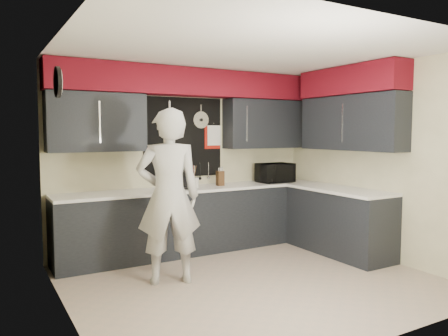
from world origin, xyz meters
TOP-DOWN VIEW (x-y plane):
  - ground at (0.00, 0.00)m, footprint 4.00×4.00m
  - back_wall_assembly at (0.01, 1.60)m, footprint 4.00×0.36m
  - right_wall_assembly at (1.85, 0.26)m, footprint 0.36×3.50m
  - left_wall_assembly at (-1.99, 0.02)m, footprint 0.05×3.50m
  - base_cabinets at (0.49, 1.13)m, footprint 3.95×2.20m
  - microwave at (1.35, 1.39)m, footprint 0.54×0.36m
  - knife_block at (0.40, 1.44)m, footprint 0.10×0.10m
  - utensil_crock at (-0.03, 1.41)m, footprint 0.11×0.11m
  - coffee_maker at (-0.23, 1.40)m, footprint 0.21×0.25m
  - person at (-0.83, 0.42)m, footprint 0.82×0.65m

SIDE VIEW (x-z plane):
  - ground at x=0.00m, z-range 0.00..0.00m
  - base_cabinets at x=0.49m, z-range 0.00..0.92m
  - person at x=-0.83m, z-range 0.00..1.96m
  - utensil_crock at x=-0.03m, z-range 0.92..1.06m
  - knife_block at x=0.40m, z-range 0.92..1.13m
  - microwave at x=1.35m, z-range 0.92..1.22m
  - coffee_maker at x=-0.23m, z-range 0.93..1.27m
  - left_wall_assembly at x=-1.99m, z-range 0.03..2.63m
  - right_wall_assembly at x=1.85m, z-range 0.64..3.24m
  - back_wall_assembly at x=0.01m, z-range 0.71..3.31m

